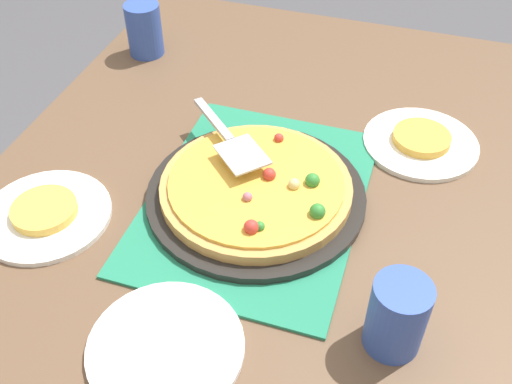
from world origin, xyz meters
The scene contains 12 objects.
dining_table centered at (0.00, 0.00, 0.64)m, with size 1.40×1.00×0.75m.
placemat centered at (0.00, 0.00, 0.75)m, with size 0.48×0.36×0.01m, color #237F5B.
pizza_pan centered at (0.00, 0.00, 0.76)m, with size 0.38×0.38×0.01m, color black.
pizza centered at (0.00, 0.00, 0.78)m, with size 0.33×0.33×0.05m.
plate_near_left centered at (-0.15, 0.33, 0.76)m, with size 0.22×0.22×0.01m, color white.
plate_far_right centered at (0.24, -0.26, 0.76)m, with size 0.22×0.22×0.01m, color white.
plate_side centered at (-0.32, 0.03, 0.76)m, with size 0.22×0.22×0.01m, color white.
served_slice_left centered at (-0.15, 0.33, 0.77)m, with size 0.11×0.11×0.02m, color #EAB747.
served_slice_right centered at (0.24, -0.26, 0.77)m, with size 0.11×0.11×0.02m, color gold.
cup_near centered at (0.39, 0.40, 0.81)m, with size 0.08×0.08×0.12m, color #3351AD.
cup_far centered at (-0.21, -0.27, 0.81)m, with size 0.08×0.08×0.12m, color #3351AD.
pizza_server centered at (0.07, 0.07, 0.82)m, with size 0.19×0.20×0.01m.
Camera 1 is at (-0.71, -0.23, 1.48)m, focal length 41.99 mm.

